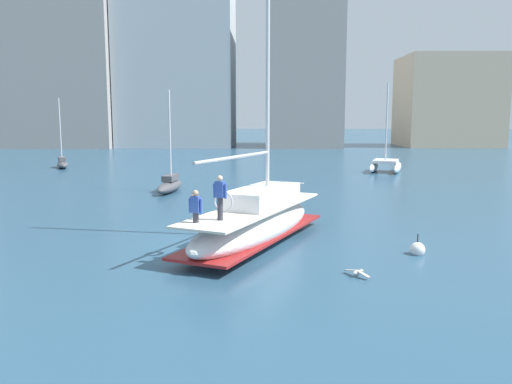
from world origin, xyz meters
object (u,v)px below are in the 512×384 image
seagull (358,272)px  mooring_buoy (417,250)px  main_sailboat (256,221)px  moored_catamaran (170,184)px  moored_sloop_near (386,165)px  moored_sloop_far (62,163)px

seagull → mooring_buoy: bearing=45.5°
main_sailboat → seagull: 5.56m
main_sailboat → moored_catamaran: bearing=113.1°
moored_catamaran → moored_sloop_near: bearing=36.7°
seagull → main_sailboat: bearing=127.1°
seagull → moored_sloop_near: bearing=75.5°
moored_catamaran → seagull: (9.39, -18.59, -0.38)m
moored_sloop_near → moored_catamaran: moored_sloop_near is taller
seagull → mooring_buoy: size_ratio=0.98×
moored_sloop_near → seagull: 32.75m
seagull → mooring_buoy: 3.84m
moored_sloop_far → moored_catamaran: 21.45m
moored_catamaran → mooring_buoy: moored_catamaran is taller
main_sailboat → mooring_buoy: main_sailboat is taller
main_sailboat → moored_sloop_far: bearing=122.9°
moored_sloop_far → seagull: (23.13, -35.06, -0.36)m
main_sailboat → mooring_buoy: bearing=-15.3°
moored_sloop_far → seagull: size_ratio=7.94×
main_sailboat → moored_catamaran: main_sailboat is taller
moored_sloop_near → moored_sloop_far: moored_sloop_near is taller
seagull → moored_catamaran: bearing=116.8°
main_sailboat → moored_sloop_near: 29.65m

